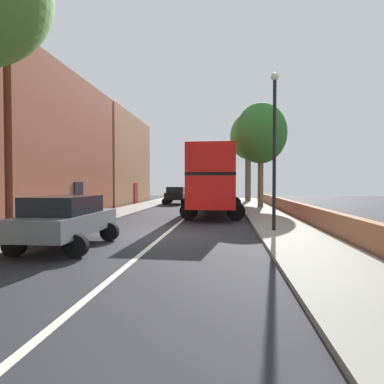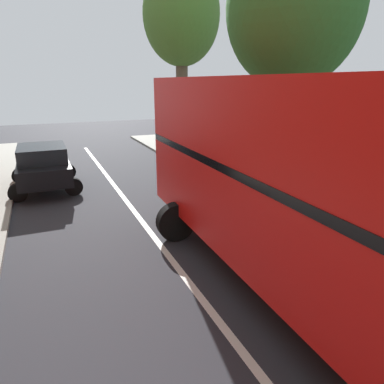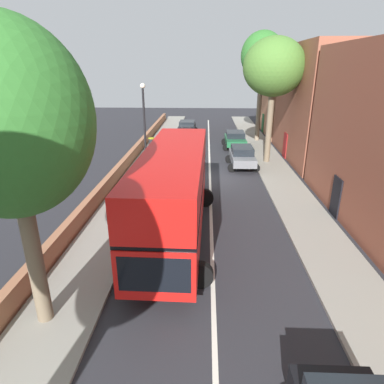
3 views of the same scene
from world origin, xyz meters
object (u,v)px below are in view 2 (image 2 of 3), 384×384
(parked_car_black_left_4, at_px, (43,165))
(street_tree_right_1, at_px, (181,17))
(double_decker_bus, at_px, (323,185))
(street_tree_right_3, at_px, (294,8))

(parked_car_black_left_4, xyz_separation_m, street_tree_right_1, (7.25, 3.99, 6.09))
(double_decker_bus, xyz_separation_m, street_tree_right_3, (3.51, 5.58, 3.77))
(street_tree_right_1, xyz_separation_m, street_tree_right_3, (0.46, -8.25, -0.93))
(street_tree_right_1, relative_size, street_tree_right_3, 1.12)
(street_tree_right_3, bearing_deg, double_decker_bus, -122.14)
(street_tree_right_1, bearing_deg, street_tree_right_3, -86.83)
(double_decker_bus, bearing_deg, street_tree_right_1, 77.57)
(double_decker_bus, distance_m, street_tree_right_3, 7.59)
(double_decker_bus, relative_size, parked_car_black_left_4, 2.75)
(parked_car_black_left_4, bearing_deg, street_tree_right_1, 28.83)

